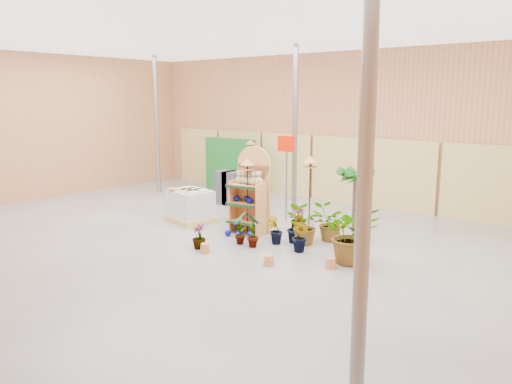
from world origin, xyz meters
TOP-DOWN VIEW (x-y plane):
  - room at (0.00, 0.91)m, footprint 15.20×12.10m
  - display_shelf at (0.12, 1.56)m, footprint 0.94×0.68m
  - teddy_bears at (0.15, 1.46)m, footprint 0.76×0.21m
  - gazing_balls_shelf at (0.12, 1.44)m, footprint 0.75×0.26m
  - gazing_balls_floor at (0.16, 1.06)m, footprint 0.63×0.39m
  - pallet_stack at (-1.75, 1.36)m, footprint 1.31×1.15m
  - charcoal_planters at (-2.39, 3.59)m, footprint 0.80×0.50m
  - trellis_stock at (-3.80, 5.20)m, footprint 2.00×0.30m
  - offer_sign at (0.10, 2.98)m, footprint 0.50×0.08m
  - bird_table_front at (0.15, 1.37)m, footprint 0.34×0.34m
  - bird_table_right at (1.57, 1.81)m, footprint 0.34×0.34m
  - bird_table_back at (-2.57, 4.81)m, footprint 0.34×0.34m
  - palm at (1.99, 3.11)m, footprint 0.70×0.70m
  - potted_plant_0 at (0.54, 0.64)m, footprint 0.44×0.45m
  - potted_plant_1 at (1.13, 1.11)m, footprint 0.45×0.43m
  - potted_plant_2 at (1.63, 1.47)m, footprint 0.97×0.93m
  - potted_plant_4 at (2.56, 2.19)m, footprint 0.38×0.47m
  - potted_plant_5 at (1.42, 1.49)m, footprint 0.47×0.47m
  - potted_plant_6 at (1.92, 2.06)m, footprint 0.98×0.96m
  - potted_plant_7 at (0.08, -0.16)m, footprint 0.35×0.35m
  - potted_plant_8 at (0.93, 0.62)m, footprint 0.49×0.44m
  - potted_plant_9 at (1.91, 0.96)m, footprint 0.42×0.37m
  - potted_plant_10 at (3.05, 1.00)m, footprint 1.38×1.37m
  - potted_plant_11 at (0.91, 2.36)m, footprint 0.36×0.36m

SIDE VIEW (x-z plane):
  - gazing_balls_floor at x=0.16m, z-range 0.00..0.15m
  - potted_plant_7 at x=0.08m, z-range 0.00..0.53m
  - potted_plant_11 at x=0.91m, z-range 0.00..0.62m
  - potted_plant_1 at x=1.13m, z-range 0.00..0.63m
  - potted_plant_5 at x=1.42m, z-range 0.00..0.67m
  - potted_plant_9 at x=1.91m, z-range 0.00..0.68m
  - potted_plant_0 at x=0.54m, z-range 0.00..0.72m
  - potted_plant_4 at x=2.56m, z-range 0.00..0.77m
  - potted_plant_8 at x=0.93m, z-range 0.00..0.78m
  - pallet_stack at x=-1.75m, z-range -0.01..0.84m
  - potted_plant_6 at x=1.92m, z-range 0.00..0.83m
  - potted_plant_2 at x=1.63m, z-range 0.00..0.84m
  - charcoal_planters at x=-2.39m, z-range 0.00..1.00m
  - potted_plant_10 at x=3.05m, z-range 0.00..1.16m
  - gazing_balls_shelf at x=0.12m, z-range 0.73..0.88m
  - trellis_stock at x=-3.80m, z-range 0.00..1.80m
  - display_shelf at x=0.12m, z-range -0.09..1.96m
  - teddy_bears at x=0.15m, z-range 1.13..1.46m
  - palm at x=1.99m, z-range 0.57..2.20m
  - offer_sign at x=0.10m, z-range 0.47..2.67m
  - bird_table_front at x=0.15m, z-range 0.76..2.53m
  - bird_table_back at x=-2.57m, z-range 0.79..2.63m
  - bird_table_right at x=1.57m, z-range 0.81..2.71m
  - room at x=0.00m, z-range -0.14..4.56m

